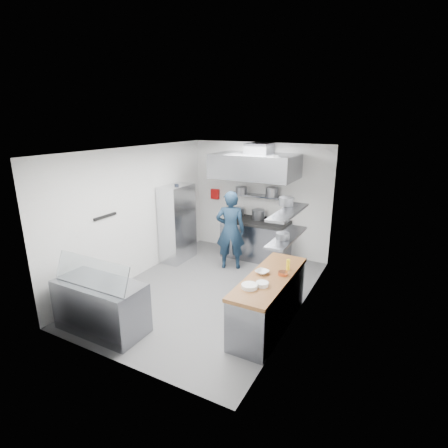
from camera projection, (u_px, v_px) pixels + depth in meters
The scene contains 36 objects.
floor at pixel (210, 290), 7.07m from camera, with size 5.00×5.00×0.00m, color #48484A.
ceiling at pixel (208, 150), 6.27m from camera, with size 5.00×5.00×0.00m, color silver.
wall_back at pixel (259, 199), 8.78m from camera, with size 3.60×0.02×2.80m, color white.
wall_front at pixel (113, 273), 4.56m from camera, with size 3.60×0.02×2.80m, color white.
wall_left at pixel (137, 213), 7.48m from camera, with size 5.00×0.02×2.80m, color white.
wall_right at pixel (302, 239), 5.86m from camera, with size 5.00×0.02×2.80m, color white.
gas_range at pixel (256, 240), 8.67m from camera, with size 1.60×0.80×0.90m, color gray.
cooktop at pixel (256, 221), 8.54m from camera, with size 1.57×0.78×0.06m, color black.
stock_pot_left at pixel (239, 211), 8.96m from camera, with size 0.26×0.26×0.20m, color slate.
stock_pot_mid at pixel (258, 214), 8.60m from camera, with size 0.32×0.32×0.24m, color slate.
stock_pot_right at pixel (279, 219), 8.36m from camera, with size 0.24×0.24×0.16m, color slate.
over_range_shelf at pixel (261, 196), 8.57m from camera, with size 1.60×0.30×0.04m, color gray.
shelf_pot_a at pixel (241, 191), 8.66m from camera, with size 0.29×0.29×0.18m, color slate.
shelf_pot_b at pixel (272, 192), 8.40m from camera, with size 0.30×0.30×0.22m, color slate.
extractor_hood at pixel (255, 166), 7.99m from camera, with size 1.90×1.15×0.55m, color gray.
hood_duct at pixel (259, 148), 8.07m from camera, with size 0.55×0.55×0.24m, color slate.
red_firebox at pixel (215, 194), 9.29m from camera, with size 0.22×0.10×0.26m, color #B00E0E.
chef at pixel (230, 230), 7.93m from camera, with size 0.66×0.44×1.82m, color #13263A.
wire_rack at pixel (177, 223), 8.41m from camera, with size 0.50×0.90×1.85m, color silver.
rack_bin_a at pixel (176, 229), 8.38m from camera, with size 0.18×0.22×0.20m, color white.
rack_bin_b at pixel (183, 206), 8.51m from camera, with size 0.14×0.18×0.16m, color yellow.
rack_jar at pixel (177, 188), 8.10m from camera, with size 0.10×0.10×0.18m, color black.
knife_strip at pixel (105, 216), 6.67m from camera, with size 0.04×0.55×0.05m, color black.
prep_counter_base at pixel (269, 302), 5.78m from camera, with size 0.62×2.00×0.84m, color gray.
prep_counter_top at pixel (270, 278), 5.65m from camera, with size 0.65×2.04×0.06m, color brown.
plate_stack_a at pixel (249, 286), 5.23m from camera, with size 0.24×0.24×0.06m, color white.
plate_stack_b at pixel (262, 284), 5.30m from camera, with size 0.19×0.19×0.06m, color white.
copper_pan at pixel (283, 273), 5.66m from camera, with size 0.16×0.16×0.06m, color #D16A3B.
squeeze_bottle at pixel (288, 265), 5.86m from camera, with size 0.06×0.06×0.18m, color yellow.
mixing_bowl at pixel (262, 272), 5.73m from camera, with size 0.21×0.21×0.05m, color white.
wall_shelf_lower at pixel (287, 237), 5.65m from camera, with size 0.30×1.30×0.04m, color gray.
wall_shelf_upper at pixel (289, 212), 5.53m from camera, with size 0.30×1.30×0.04m, color gray.
shelf_pot_c at pixel (283, 236), 5.48m from camera, with size 0.21×0.21×0.10m, color slate.
shelf_pot_d at pixel (286, 201), 5.84m from camera, with size 0.24×0.24×0.14m, color slate.
display_case at pixel (101, 306), 5.65m from camera, with size 1.50×0.70×0.85m, color gray.
display_glass at pixel (91, 272), 5.37m from camera, with size 1.47×0.02×0.45m, color silver.
Camera 1 is at (3.25, -5.50, 3.33)m, focal length 28.00 mm.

